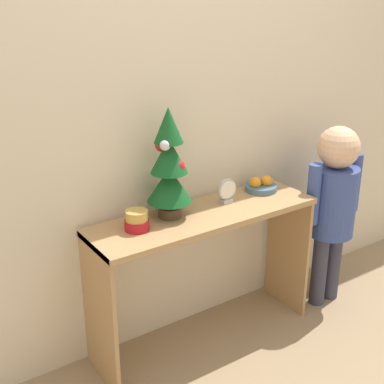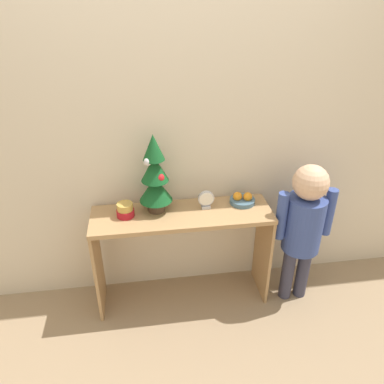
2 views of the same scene
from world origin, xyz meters
name	(u,v)px [view 2 (image 2 of 2)]	position (x,y,z in m)	size (l,w,h in m)	color
ground_plane	(186,313)	(0.00, 0.00, 0.00)	(12.00, 12.00, 0.00)	#997F60
back_wall	(177,125)	(0.00, 0.40, 1.25)	(7.00, 0.05, 2.50)	beige
console_table	(182,234)	(0.00, 0.18, 0.56)	(1.18, 0.36, 0.72)	tan
mini_tree	(155,176)	(-0.16, 0.24, 0.98)	(0.21, 0.21, 0.53)	#4C3828
fruit_bowl	(242,199)	(0.42, 0.25, 0.75)	(0.17, 0.17, 0.08)	#476B84
singing_bowl	(125,210)	(-0.36, 0.20, 0.77)	(0.11, 0.11, 0.09)	#AD1923
desk_clock	(206,200)	(0.17, 0.22, 0.79)	(0.11, 0.04, 0.13)	#B2B2B7
child_figure	(304,221)	(0.80, 0.07, 0.66)	(0.40, 0.25, 1.06)	#38384C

